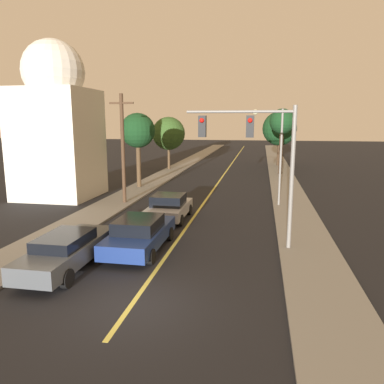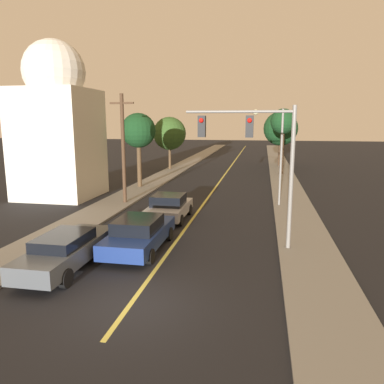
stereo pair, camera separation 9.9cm
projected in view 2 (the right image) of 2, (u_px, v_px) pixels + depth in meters
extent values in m
plane|color=black|center=(130.00, 305.00, 11.34)|extent=(200.00, 200.00, 0.00)
cube|color=black|center=(231.00, 166.00, 46.09)|extent=(9.21, 80.00, 0.01)
cube|color=#D1C14C|center=(231.00, 166.00, 46.09)|extent=(0.16, 76.00, 0.00)
cube|color=gray|center=(184.00, 165.00, 47.14)|extent=(2.50, 80.00, 0.12)
cube|color=gray|center=(280.00, 167.00, 45.01)|extent=(2.50, 80.00, 0.12)
cube|color=navy|center=(140.00, 236.00, 16.09)|extent=(1.95, 4.91, 0.62)
cube|color=black|center=(138.00, 224.00, 15.79)|extent=(1.72, 2.21, 0.53)
cylinder|color=black|center=(131.00, 232.00, 17.79)|extent=(0.22, 0.62, 0.62)
cylinder|color=black|center=(169.00, 234.00, 17.45)|extent=(0.22, 0.62, 0.62)
cylinder|color=black|center=(105.00, 253.00, 14.85)|extent=(0.22, 0.62, 0.62)
cylinder|color=black|center=(150.00, 257.00, 14.51)|extent=(0.22, 0.62, 0.62)
cube|color=#A5A8B2|center=(169.00, 209.00, 21.12)|extent=(1.95, 4.01, 0.57)
cube|color=black|center=(168.00, 200.00, 20.86)|extent=(1.72, 1.80, 0.58)
cylinder|color=black|center=(159.00, 208.00, 22.54)|extent=(0.22, 0.62, 0.62)
cylinder|color=black|center=(190.00, 210.00, 22.20)|extent=(0.22, 0.62, 0.62)
cylinder|color=black|center=(147.00, 219.00, 20.14)|extent=(0.22, 0.62, 0.62)
cylinder|color=black|center=(181.00, 220.00, 19.80)|extent=(0.22, 0.62, 0.62)
cube|color=#474C51|center=(67.00, 251.00, 14.09)|extent=(1.70, 5.17, 0.65)
cube|color=black|center=(64.00, 240.00, 13.79)|extent=(1.50, 2.33, 0.41)
cylinder|color=black|center=(69.00, 245.00, 15.84)|extent=(0.22, 0.67, 0.67)
cylinder|color=black|center=(105.00, 247.00, 15.55)|extent=(0.22, 0.67, 0.67)
cylinder|color=black|center=(22.00, 275.00, 12.75)|extent=(0.22, 0.67, 0.67)
cylinder|color=black|center=(66.00, 278.00, 12.45)|extent=(0.22, 0.67, 0.67)
cylinder|color=slate|center=(291.00, 179.00, 15.58)|extent=(0.18, 0.18, 6.00)
cylinder|color=slate|center=(239.00, 112.00, 15.48)|extent=(4.46, 0.12, 0.12)
cube|color=black|center=(250.00, 127.00, 15.51)|extent=(0.32, 0.28, 0.90)
sphere|color=red|center=(250.00, 120.00, 15.29)|extent=(0.20, 0.20, 0.20)
cube|color=black|center=(202.00, 126.00, 15.87)|extent=(0.32, 0.28, 0.90)
sphere|color=red|center=(201.00, 120.00, 15.65)|extent=(0.20, 0.20, 0.20)
cylinder|color=slate|center=(281.00, 158.00, 23.81)|extent=(0.14, 0.14, 6.12)
cylinder|color=slate|center=(269.00, 111.00, 23.42)|extent=(1.68, 0.09, 0.09)
sphere|color=beige|center=(256.00, 112.00, 23.58)|extent=(0.36, 0.36, 0.36)
cylinder|color=#422D1E|center=(123.00, 149.00, 24.51)|extent=(0.24, 0.24, 7.10)
cube|color=#422D1E|center=(122.00, 103.00, 23.96)|extent=(1.60, 0.12, 0.12)
cylinder|color=#4C3823|center=(139.00, 165.00, 30.83)|extent=(0.36, 0.36, 3.63)
sphere|color=#143819|center=(138.00, 130.00, 30.30)|extent=(2.80, 2.80, 2.80)
cylinder|color=#4C3823|center=(170.00, 157.00, 42.44)|extent=(0.29, 0.29, 2.70)
sphere|color=#2D4C1E|center=(170.00, 133.00, 41.95)|extent=(3.69, 3.69, 3.69)
cylinder|color=#3D2B1C|center=(282.00, 152.00, 38.17)|extent=(0.40, 0.40, 4.45)
sphere|color=#143819|center=(283.00, 121.00, 37.59)|extent=(2.54, 2.54, 2.54)
cylinder|color=#3D2B1C|center=(280.00, 153.00, 45.64)|extent=(0.39, 0.39, 3.04)
sphere|color=#143819|center=(281.00, 129.00, 45.09)|extent=(4.10, 4.10, 4.10)
cube|color=beige|center=(59.00, 144.00, 26.95)|extent=(5.16, 5.16, 7.72)
sphere|color=beige|center=(54.00, 71.00, 26.00)|extent=(4.29, 4.29, 4.29)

